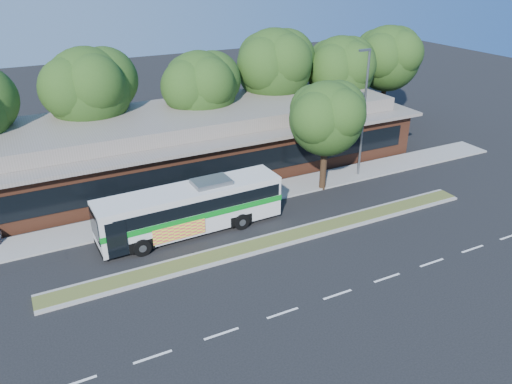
{
  "coord_description": "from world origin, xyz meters",
  "views": [
    {
      "loc": [
        -12.19,
        -20.45,
        14.58
      ],
      "look_at": [
        -0.22,
        3.14,
        2.0
      ],
      "focal_mm": 35.0,
      "sensor_mm": 36.0,
      "label": 1
    }
  ],
  "objects": [
    {
      "name": "plaza_building",
      "position": [
        0.0,
        12.99,
        2.13
      ],
      "size": [
        33.2,
        11.2,
        4.45
      ],
      "color": "brown",
      "rests_on": "ground"
    },
    {
      "name": "transit_bus",
      "position": [
        -4.02,
        3.8,
        1.68
      ],
      "size": [
        10.83,
        2.76,
        3.02
      ],
      "rotation": [
        0.0,
        0.0,
        0.03
      ],
      "color": "silver",
      "rests_on": "ground"
    },
    {
      "name": "sidewalk",
      "position": [
        0.0,
        6.4,
        0.06
      ],
      "size": [
        44.0,
        2.6,
        0.12
      ],
      "primitive_type": "cube",
      "color": "gray",
      "rests_on": "ground"
    },
    {
      "name": "tree_bg_e",
      "position": [
        14.42,
        15.14,
        5.74
      ],
      "size": [
        6.47,
        5.8,
        8.5
      ],
      "color": "black",
      "rests_on": "ground"
    },
    {
      "name": "tree_bg_b",
      "position": [
        -6.57,
        16.14,
        6.14
      ],
      "size": [
        6.69,
        6.0,
        9.0
      ],
      "color": "black",
      "rests_on": "ground"
    },
    {
      "name": "ground",
      "position": [
        0.0,
        0.0,
        0.0
      ],
      "size": [
        120.0,
        120.0,
        0.0
      ],
      "primitive_type": "plane",
      "color": "black",
      "rests_on": "ground"
    },
    {
      "name": "tree_bg_d",
      "position": [
        8.45,
        16.15,
        6.42
      ],
      "size": [
        6.91,
        6.2,
        9.37
      ],
      "color": "black",
      "rests_on": "ground"
    },
    {
      "name": "median_strip",
      "position": [
        0.0,
        0.6,
        0.07
      ],
      "size": [
        26.0,
        1.1,
        0.15
      ],
      "primitive_type": "cube",
      "color": "#4E5524",
      "rests_on": "ground"
    },
    {
      "name": "sidewalk_tree",
      "position": [
        6.35,
        5.42,
        5.12
      ],
      "size": [
        5.42,
        4.86,
        7.44
      ],
      "color": "black",
      "rests_on": "ground"
    },
    {
      "name": "tree_bg_f",
      "position": [
        20.43,
        16.14,
        6.06
      ],
      "size": [
        6.69,
        6.0,
        8.92
      ],
      "color": "black",
      "rests_on": "ground"
    },
    {
      "name": "lamp_post",
      "position": [
        9.56,
        6.0,
        4.9
      ],
      "size": [
        0.93,
        0.18,
        9.07
      ],
      "color": "slate",
      "rests_on": "ground"
    },
    {
      "name": "tree_bg_c",
      "position": [
        1.4,
        15.13,
        5.59
      ],
      "size": [
        6.24,
        5.6,
        8.26
      ],
      "color": "black",
      "rests_on": "ground"
    }
  ]
}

